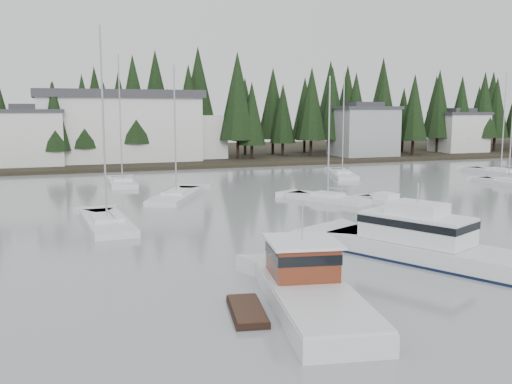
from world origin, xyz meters
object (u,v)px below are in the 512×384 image
at_px(house_east_a, 363,130).
at_px(sailboat_10, 508,184).
at_px(lobster_boat_brown, 308,294).
at_px(cabin_cruiser_center, 422,246).
at_px(harbor_inn, 133,127).
at_px(sailboat_4, 107,225).
at_px(sailboat_1, 122,184).
at_px(sailboat_3, 342,175).
at_px(house_west, 30,136).
at_px(sailboat_6, 176,198).
at_px(sailboat_7, 501,174).
at_px(sailboat_9, 328,200).
at_px(house_east_b, 459,131).
at_px(runabout_1, 386,203).

distance_m(house_east_a, sailboat_10, 37.32).
xyz_separation_m(lobster_boat_brown, cabin_cruiser_center, (9.44, 4.91, 0.18)).
relative_size(harbor_inn, cabin_cruiser_center, 2.46).
bearing_deg(sailboat_4, harbor_inn, -12.76).
height_order(sailboat_1, sailboat_10, sailboat_1).
bearing_deg(sailboat_3, house_west, 77.60).
bearing_deg(sailboat_6, cabin_cruiser_center, -135.31).
distance_m(house_east_a, sailboat_1, 49.13).
bearing_deg(house_east_a, harbor_inn, 173.64).
distance_m(sailboat_4, sailboat_7, 54.78).
relative_size(harbor_inn, lobster_boat_brown, 2.79).
bearing_deg(sailboat_9, cabin_cruiser_center, 138.37).
bearing_deg(sailboat_10, house_east_a, -7.54).
distance_m(house_east_a, sailboat_6, 52.69).
distance_m(house_west, house_east_b, 76.01).
xyz_separation_m(house_east_b, sailboat_3, (-38.33, -24.50, -4.33)).
bearing_deg(house_east_a, sailboat_10, -94.76).
bearing_deg(house_west, sailboat_6, -68.40).
xyz_separation_m(house_west, sailboat_10, (50.93, -37.88, -4.56)).
relative_size(harbor_inn, runabout_1, 4.81).
distance_m(sailboat_9, sailboat_10, 24.51).
height_order(sailboat_10, runabout_1, sailboat_10).
distance_m(sailboat_3, sailboat_6, 26.41).
distance_m(harbor_inn, cabin_cruiser_center, 65.52).
bearing_deg(sailboat_4, sailboat_1, -12.16).
relative_size(lobster_boat_brown, sailboat_3, 0.76).
bearing_deg(sailboat_1, runabout_1, -134.03).
distance_m(house_east_a, sailboat_9, 48.69).
bearing_deg(sailboat_4, house_east_b, -58.67).
xyz_separation_m(sailboat_3, sailboat_6, (-23.97, -11.08, -0.01)).
height_order(lobster_boat_brown, sailboat_7, sailboat_7).
distance_m(house_east_a, sailboat_3, 28.22).
bearing_deg(sailboat_10, house_west, 50.58).
distance_m(lobster_boat_brown, runabout_1, 28.50).
xyz_separation_m(harbor_inn, sailboat_3, (22.63, -26.84, -5.70)).
bearing_deg(harbor_inn, house_west, -167.48).
xyz_separation_m(house_east_a, sailboat_3, (-16.33, -22.50, -4.83)).
bearing_deg(sailboat_4, sailboat_7, -74.56).
bearing_deg(lobster_boat_brown, runabout_1, -28.52).
bearing_deg(sailboat_7, house_west, 61.01).
relative_size(lobster_boat_brown, sailboat_6, 0.81).
distance_m(cabin_cruiser_center, sailboat_6, 28.27).
relative_size(house_west, sailboat_4, 0.64).
relative_size(house_east_a, house_east_b, 1.11).
xyz_separation_m(sailboat_6, sailboat_10, (37.24, -3.29, 0.03)).
distance_m(house_west, house_east_a, 54.01).
height_order(harbor_inn, sailboat_7, sailboat_7).
height_order(house_west, house_east_b, house_west).
distance_m(house_west, sailboat_4, 46.41).
bearing_deg(sailboat_3, runabout_1, -179.03).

